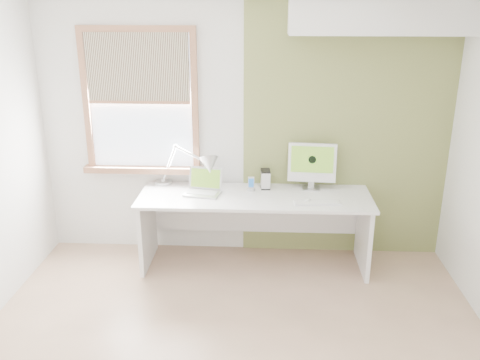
# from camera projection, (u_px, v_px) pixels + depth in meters

# --- Properties ---
(room) EXTENTS (4.04, 3.54, 2.64)m
(room) POSITION_uv_depth(u_px,v_px,m) (232.00, 190.00, 3.36)
(room) COLOR tan
(room) RESTS_ON ground
(accent_wall) EXTENTS (2.00, 0.02, 2.60)m
(accent_wall) POSITION_uv_depth(u_px,v_px,m) (347.00, 129.00, 4.95)
(accent_wall) COLOR olive
(accent_wall) RESTS_ON room
(soffit) EXTENTS (1.60, 0.40, 0.42)m
(soffit) POSITION_uv_depth(u_px,v_px,m) (382.00, 10.00, 4.41)
(soffit) COLOR white
(soffit) RESTS_ON room
(window) EXTENTS (1.20, 0.14, 1.42)m
(window) POSITION_uv_depth(u_px,v_px,m) (140.00, 102.00, 4.94)
(window) COLOR #976144
(window) RESTS_ON room
(desk) EXTENTS (2.20, 0.70, 0.73)m
(desk) POSITION_uv_depth(u_px,v_px,m) (255.00, 212.00, 4.96)
(desk) COLOR white
(desk) RESTS_ON room
(desk_lamp) EXTENTS (0.71, 0.38, 0.42)m
(desk_lamp) POSITION_uv_depth(u_px,v_px,m) (200.00, 167.00, 4.97)
(desk_lamp) COLOR silver
(desk_lamp) RESTS_ON desk
(laptop) EXTENTS (0.37, 0.32, 0.23)m
(laptop) POSITION_uv_depth(u_px,v_px,m) (204.00, 187.00, 4.90)
(laptop) COLOR silver
(laptop) RESTS_ON desk
(phone_dock) EXTENTS (0.08, 0.08, 0.14)m
(phone_dock) POSITION_uv_depth(u_px,v_px,m) (251.00, 187.00, 4.95)
(phone_dock) COLOR silver
(phone_dock) RESTS_ON desk
(external_drive) EXTENTS (0.10, 0.15, 0.18)m
(external_drive) POSITION_uv_depth(u_px,v_px,m) (265.00, 179.00, 5.01)
(external_drive) COLOR silver
(external_drive) RESTS_ON desk
(imac) EXTENTS (0.47, 0.16, 0.45)m
(imac) POSITION_uv_depth(u_px,v_px,m) (312.00, 164.00, 4.95)
(imac) COLOR silver
(imac) RESTS_ON desk
(keyboard) EXTENTS (0.43, 0.15, 0.02)m
(keyboard) POSITION_uv_depth(u_px,v_px,m) (317.00, 202.00, 4.65)
(keyboard) COLOR white
(keyboard) RESTS_ON desk
(mouse) EXTENTS (0.09, 0.11, 0.03)m
(mouse) POSITION_uv_depth(u_px,v_px,m) (308.00, 201.00, 4.67)
(mouse) COLOR white
(mouse) RESTS_ON desk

